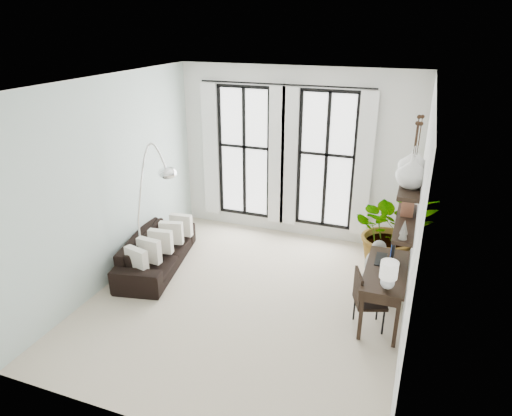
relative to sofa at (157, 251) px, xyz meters
The scene contains 16 objects.
floor 1.87m from the sofa, 12.58° to the right, with size 5.00×5.00×0.00m, color beige.
ceiling 3.44m from the sofa, 12.58° to the right, with size 5.00×5.00×0.00m, color white.
wall_left 1.44m from the sofa, 138.25° to the right, with size 5.00×5.00×0.00m, color silver.
wall_right 4.27m from the sofa, ahead, with size 5.00×5.00×0.00m, color white.
wall_back 3.06m from the sofa, 49.38° to the left, with size 4.50×4.50×0.00m, color white.
windows 2.88m from the sofa, 51.72° to the left, with size 3.26×0.13×2.65m.
wall_shelves 4.17m from the sofa, ahead, with size 0.25×1.30×0.60m.
sofa is the anchor object (origin of this frame).
throw_pillows 0.23m from the sofa, ahead, with size 0.40×1.52×0.40m.
plant 3.94m from the sofa, 19.19° to the left, with size 1.29×1.12×1.44m, color #2D7228.
desk 3.78m from the sofa, ahead, with size 0.56×1.31×1.17m.
desk_chair 3.56m from the sofa, ahead, with size 0.52×0.52×0.85m.
arc_lamp 1.36m from the sofa, 46.44° to the right, with size 0.71×0.65×2.21m.
buddha 3.64m from the sofa, 10.97° to the left, with size 0.44×0.44×0.78m.
vase_a 4.40m from the sofa, ahead, with size 0.37×0.37×0.38m, color white.
vase_b 4.38m from the sofa, ahead, with size 0.37×0.37×0.38m, color white.
Camera 1 is at (2.15, -5.45, 3.92)m, focal length 32.00 mm.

